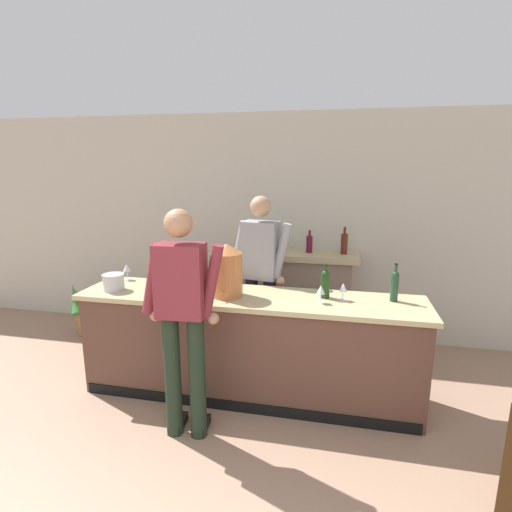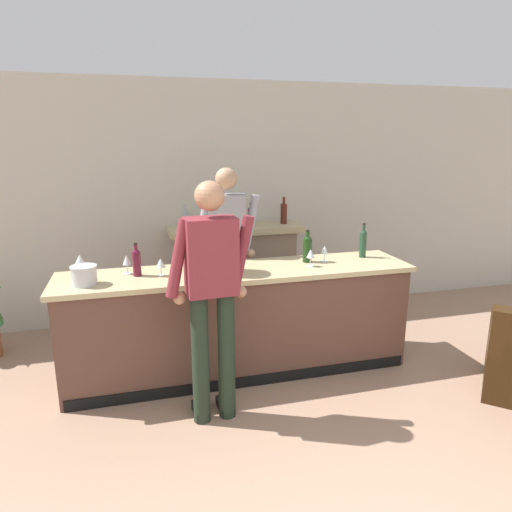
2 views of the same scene
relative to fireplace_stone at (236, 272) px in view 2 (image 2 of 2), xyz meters
The scene contains 15 objects.
wall_back_panel 0.85m from the fireplace_stone, 113.15° to the left, with size 12.00×0.07×2.75m.
bar_counter 1.31m from the fireplace_stone, 100.98° to the right, with size 3.13×0.67×0.98m.
fireplace_stone is the anchor object (origin of this frame).
person_customer 2.10m from the fireplace_stone, 107.28° to the right, with size 0.66×0.32×1.83m.
person_bartender 0.91m from the fireplace_stone, 108.18° to the right, with size 0.65×0.36×1.84m.
copper_dispenser 1.54m from the fireplace_stone, 108.21° to the right, with size 0.28×0.32×0.48m.
ice_bucket_steel 2.12m from the fireplace_stone, 137.68° to the right, with size 0.20×0.20×0.16m.
wine_bottle_chardonnay_pale 1.38m from the fireplace_stone, 70.45° to the right, with size 0.08×0.08×0.30m.
wine_bottle_rose_blush 1.76m from the fireplace_stone, 132.05° to the right, with size 0.07×0.07×0.28m.
wine_bottle_riesling_slim 1.64m from the fireplace_stone, 49.06° to the right, with size 0.07×0.07×0.34m.
wine_glass_front_right 1.46m from the fireplace_stone, 64.86° to the right, with size 0.08×0.08×0.16m.
wine_glass_near_bucket 1.68m from the fireplace_stone, 125.51° to the right, with size 0.08×0.08×0.15m.
wine_glass_mid_counter 1.75m from the fireplace_stone, 135.85° to the right, with size 0.07×0.07×0.17m.
wine_glass_back_row 1.50m from the fireplace_stone, 73.69° to the right, with size 0.07×0.07×0.16m.
wine_glass_by_dispenser 1.97m from the fireplace_stone, 146.78° to the right, with size 0.08×0.08×0.17m.
Camera 2 is at (-1.00, -1.10, 2.10)m, focal length 32.00 mm.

